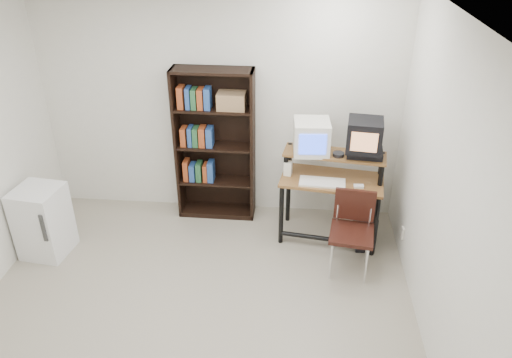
# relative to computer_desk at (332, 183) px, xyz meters

# --- Properties ---
(floor) EXTENTS (4.00, 4.00, 0.01)m
(floor) POSITION_rel_computer_desk_xyz_m (-1.25, -1.47, -0.68)
(floor) COLOR #A8A08B
(floor) RESTS_ON ground
(ceiling) EXTENTS (4.00, 4.00, 0.01)m
(ceiling) POSITION_rel_computer_desk_xyz_m (-1.25, -1.47, 1.93)
(ceiling) COLOR white
(ceiling) RESTS_ON back_wall
(back_wall) EXTENTS (4.00, 0.01, 2.60)m
(back_wall) POSITION_rel_computer_desk_xyz_m (-1.25, 0.53, 0.63)
(back_wall) COLOR silver
(back_wall) RESTS_ON floor
(right_wall) EXTENTS (0.01, 4.00, 2.60)m
(right_wall) POSITION_rel_computer_desk_xyz_m (0.75, -1.47, 0.63)
(right_wall) COLOR silver
(right_wall) RESTS_ON floor
(computer_desk) EXTENTS (1.12, 0.67, 0.98)m
(computer_desk) POSITION_rel_computer_desk_xyz_m (0.00, 0.00, 0.00)
(computer_desk) COLOR brown
(computer_desk) RESTS_ON floor
(crt_monitor) EXTENTS (0.38, 0.39, 0.35)m
(crt_monitor) POSITION_rel_computer_desk_xyz_m (-0.24, 0.12, 0.47)
(crt_monitor) COLOR white
(crt_monitor) RESTS_ON computer_desk
(vcr) EXTENTS (0.38, 0.29, 0.08)m
(vcr) POSITION_rel_computer_desk_xyz_m (0.32, 0.06, 0.34)
(vcr) COLOR black
(vcr) RESTS_ON computer_desk
(crt_tv) EXTENTS (0.39, 0.38, 0.33)m
(crt_tv) POSITION_rel_computer_desk_xyz_m (0.29, 0.05, 0.54)
(crt_tv) COLOR black
(crt_tv) RESTS_ON vcr
(cd_spindle) EXTENTS (0.14, 0.14, 0.05)m
(cd_spindle) POSITION_rel_computer_desk_xyz_m (0.05, 0.02, 0.32)
(cd_spindle) COLOR #26262B
(cd_spindle) RESTS_ON computer_desk
(keyboard) EXTENTS (0.48, 0.24, 0.03)m
(keyboard) POSITION_rel_computer_desk_xyz_m (-0.11, -0.12, 0.07)
(keyboard) COLOR white
(keyboard) RESTS_ON computer_desk
(mousepad) EXTENTS (0.26, 0.23, 0.01)m
(mousepad) POSITION_rel_computer_desk_xyz_m (0.25, -0.16, 0.05)
(mousepad) COLOR black
(mousepad) RESTS_ON computer_desk
(mouse) EXTENTS (0.10, 0.06, 0.03)m
(mouse) POSITION_rel_computer_desk_xyz_m (0.26, -0.17, 0.07)
(mouse) COLOR white
(mouse) RESTS_ON mousepad
(desk_speaker) EXTENTS (0.09, 0.09, 0.17)m
(desk_speaker) POSITION_rel_computer_desk_xyz_m (-0.47, 0.03, 0.13)
(desk_speaker) COLOR white
(desk_speaker) RESTS_ON computer_desk
(pc_tower) EXTENTS (0.20, 0.45, 0.42)m
(pc_tower) POSITION_rel_computer_desk_xyz_m (0.39, -0.07, -0.46)
(pc_tower) COLOR black
(pc_tower) RESTS_ON floor
(school_chair) EXTENTS (0.47, 0.47, 0.83)m
(school_chair) POSITION_rel_computer_desk_xyz_m (0.19, -0.52, -0.16)
(school_chair) COLOR black
(school_chair) RESTS_ON floor
(bookshelf) EXTENTS (0.88, 0.30, 1.76)m
(bookshelf) POSITION_rel_computer_desk_xyz_m (-1.30, 0.39, 0.23)
(bookshelf) COLOR black
(bookshelf) RESTS_ON floor
(mini_fridge) EXTENTS (0.50, 0.51, 0.76)m
(mini_fridge) POSITION_rel_computer_desk_xyz_m (-2.97, -0.55, -0.29)
(mini_fridge) COLOR white
(mini_fridge) RESTS_ON floor
(wall_outlet) EXTENTS (0.02, 0.08, 0.12)m
(wall_outlet) POSITION_rel_computer_desk_xyz_m (0.74, -0.32, -0.37)
(wall_outlet) COLOR beige
(wall_outlet) RESTS_ON right_wall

